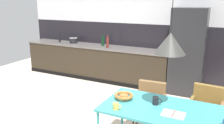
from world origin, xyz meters
The scene contains 15 objects.
back_wall_splashback_dark centered at (0.00, 2.85, 0.75)m, with size 7.41×0.12×1.50m, color black.
kitchen_counter centered at (-1.52, 2.49, 0.45)m, with size 4.09×0.63×0.90m.
refrigerator_column centered at (0.89, 2.49, 0.96)m, with size 0.72×0.60×1.92m, color #232326.
dining_table centered at (1.04, -0.07, 0.70)m, with size 1.62×0.85×0.74m.
armchair_corner_seat centered at (0.59, 0.73, 0.48)m, with size 0.51×0.50×0.74m.
armchair_near_window centered at (1.46, 0.85, 0.50)m, with size 0.52×0.50×0.78m.
fruit_bowl centered at (0.44, -0.03, 0.79)m, with size 0.26×0.26×0.08m.
open_book centered at (1.15, -0.18, 0.75)m, with size 0.27×0.19×0.02m.
mug_wide_latte centered at (0.48, -0.36, 0.79)m, with size 0.12×0.08×0.09m.
mug_dark_espresso centered at (0.88, 0.00, 0.80)m, with size 0.13×0.08×0.10m.
cooking_pot centered at (-2.23, 2.56, 0.98)m, with size 0.23×0.23×0.17m.
bottle_oil_tall centered at (-1.28, 2.55, 1.03)m, with size 0.07×0.07×0.30m.
bottle_wine_green centered at (-2.67, 2.49, 1.01)m, with size 0.06×0.06×0.27m.
bottle_spice_small centered at (-1.05, 2.38, 1.04)m, with size 0.06×0.06×0.32m.
pendant_lamp_over_table_near centered at (1.04, -0.08, 1.59)m, with size 0.37×0.37×1.49m.
Camera 1 is at (1.61, -2.76, 2.07)m, focal length 37.20 mm.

